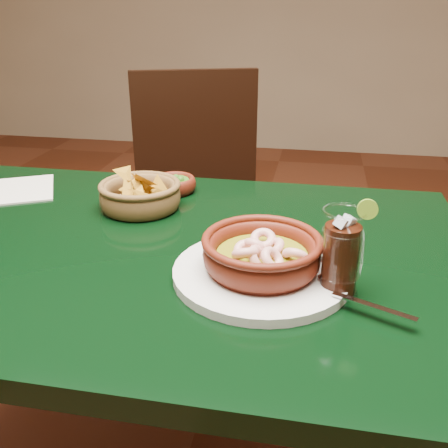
% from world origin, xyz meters
% --- Properties ---
extents(dining_table, '(1.20, 0.80, 0.75)m').
position_xyz_m(dining_table, '(0.00, 0.00, 0.65)').
color(dining_table, black).
rests_on(dining_table, ground).
extents(dining_chair, '(0.58, 0.58, 0.97)m').
position_xyz_m(dining_chair, '(-0.08, 0.71, 0.54)').
color(dining_chair, black).
rests_on(dining_chair, ground).
extents(shrimp_plate, '(0.38, 0.30, 0.08)m').
position_xyz_m(shrimp_plate, '(0.22, -0.09, 0.78)').
color(shrimp_plate, silver).
rests_on(shrimp_plate, dining_table).
extents(chip_basket, '(0.21, 0.21, 0.12)m').
position_xyz_m(chip_basket, '(-0.08, 0.16, 0.78)').
color(chip_basket, brown).
rests_on(chip_basket, dining_table).
extents(guacamole_ramekin, '(0.12, 0.12, 0.04)m').
position_xyz_m(guacamole_ramekin, '(-0.04, 0.28, 0.77)').
color(guacamole_ramekin, '#4C160B').
rests_on(guacamole_ramekin, dining_table).
extents(cola_drink, '(0.14, 0.14, 0.16)m').
position_xyz_m(cola_drink, '(0.34, -0.12, 0.82)').
color(cola_drink, white).
rests_on(cola_drink, dining_table).
extents(glass_ashtray, '(0.12, 0.12, 0.03)m').
position_xyz_m(glass_ashtray, '(-0.12, 0.14, 0.76)').
color(glass_ashtray, white).
rests_on(glass_ashtray, dining_table).
extents(paper_menu, '(0.22, 0.24, 0.00)m').
position_xyz_m(paper_menu, '(-0.41, 0.22, 0.75)').
color(paper_menu, beige).
rests_on(paper_menu, dining_table).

